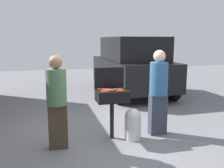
{
  "coord_description": "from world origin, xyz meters",
  "views": [
    {
      "loc": [
        -1.09,
        -4.7,
        1.93
      ],
      "look_at": [
        0.27,
        0.44,
        1.0
      ],
      "focal_mm": 40.77,
      "sensor_mm": 36.0,
      "label": 1
    }
  ],
  "objects_px": {
    "hot_dog_6": "(120,91)",
    "person_left": "(57,99)",
    "hot_dog_12": "(112,89)",
    "hot_dog_13": "(105,91)",
    "propane_tank": "(133,123)",
    "hot_dog_10": "(107,90)",
    "hot_dog_14": "(113,89)",
    "hot_dog_7": "(101,89)",
    "hot_dog_11": "(119,89)",
    "parked_minivan": "(132,65)",
    "hot_dog_5": "(122,90)",
    "hot_dog_4": "(105,92)",
    "hot_dog_8": "(120,89)",
    "hot_dog_9": "(119,90)",
    "person_right": "(158,89)",
    "hot_dog_1": "(104,90)",
    "hot_dog_3": "(111,90)",
    "bbq_grill": "(112,98)",
    "hot_dog_2": "(106,89)",
    "hot_dog_0": "(110,91)"
  },
  "relations": [
    {
      "from": "hot_dog_5",
      "to": "parked_minivan",
      "type": "bearing_deg",
      "value": 68.47
    },
    {
      "from": "hot_dog_10",
      "to": "hot_dog_14",
      "type": "bearing_deg",
      "value": 1.45
    },
    {
      "from": "bbq_grill",
      "to": "hot_dog_8",
      "type": "distance_m",
      "value": 0.23
    },
    {
      "from": "hot_dog_7",
      "to": "hot_dog_13",
      "type": "height_order",
      "value": "same"
    },
    {
      "from": "bbq_grill",
      "to": "person_left",
      "type": "distance_m",
      "value": 1.08
    },
    {
      "from": "hot_dog_1",
      "to": "hot_dog_3",
      "type": "xyz_separation_m",
      "value": [
        0.14,
        -0.03,
        0.0
      ]
    },
    {
      "from": "hot_dog_7",
      "to": "hot_dog_11",
      "type": "height_order",
      "value": "same"
    },
    {
      "from": "hot_dog_5",
      "to": "propane_tank",
      "type": "height_order",
      "value": "hot_dog_5"
    },
    {
      "from": "hot_dog_10",
      "to": "hot_dog_14",
      "type": "distance_m",
      "value": 0.14
    },
    {
      "from": "hot_dog_0",
      "to": "hot_dog_8",
      "type": "height_order",
      "value": "same"
    },
    {
      "from": "hot_dog_6",
      "to": "hot_dog_1",
      "type": "bearing_deg",
      "value": 154.41
    },
    {
      "from": "hot_dog_1",
      "to": "hot_dog_3",
      "type": "bearing_deg",
      "value": -11.47
    },
    {
      "from": "hot_dog_2",
      "to": "hot_dog_6",
      "type": "bearing_deg",
      "value": -50.6
    },
    {
      "from": "propane_tank",
      "to": "bbq_grill",
      "type": "bearing_deg",
      "value": 157.48
    },
    {
      "from": "person_left",
      "to": "person_right",
      "type": "height_order",
      "value": "person_right"
    },
    {
      "from": "hot_dog_3",
      "to": "hot_dog_14",
      "type": "distance_m",
      "value": 0.08
    },
    {
      "from": "hot_dog_0",
      "to": "hot_dog_9",
      "type": "distance_m",
      "value": 0.19
    },
    {
      "from": "hot_dog_9",
      "to": "person_right",
      "type": "relative_size",
      "value": 0.08
    },
    {
      "from": "hot_dog_8",
      "to": "hot_dog_13",
      "type": "relative_size",
      "value": 1.0
    },
    {
      "from": "hot_dog_0",
      "to": "person_right",
      "type": "height_order",
      "value": "person_right"
    },
    {
      "from": "hot_dog_0",
      "to": "propane_tank",
      "type": "bearing_deg",
      "value": -8.25
    },
    {
      "from": "bbq_grill",
      "to": "hot_dog_12",
      "type": "relative_size",
      "value": 7.44
    },
    {
      "from": "hot_dog_4",
      "to": "hot_dog_7",
      "type": "xyz_separation_m",
      "value": [
        -0.02,
        0.29,
        0.0
      ]
    },
    {
      "from": "hot_dog_4",
      "to": "hot_dog_13",
      "type": "height_order",
      "value": "same"
    },
    {
      "from": "hot_dog_6",
      "to": "hot_dog_8",
      "type": "relative_size",
      "value": 1.0
    },
    {
      "from": "hot_dog_4",
      "to": "person_left",
      "type": "height_order",
      "value": "person_left"
    },
    {
      "from": "bbq_grill",
      "to": "hot_dog_0",
      "type": "distance_m",
      "value": 0.2
    },
    {
      "from": "hot_dog_5",
      "to": "hot_dog_10",
      "type": "height_order",
      "value": "same"
    },
    {
      "from": "person_left",
      "to": "propane_tank",
      "type": "bearing_deg",
      "value": -9.4
    },
    {
      "from": "hot_dog_9",
      "to": "parked_minivan",
      "type": "xyz_separation_m",
      "value": [
        1.68,
        4.08,
        0.04
      ]
    },
    {
      "from": "hot_dog_7",
      "to": "hot_dog_1",
      "type": "bearing_deg",
      "value": -80.23
    },
    {
      "from": "hot_dog_4",
      "to": "propane_tank",
      "type": "xyz_separation_m",
      "value": [
        0.55,
        0.0,
        -0.66
      ]
    },
    {
      "from": "bbq_grill",
      "to": "hot_dog_1",
      "type": "distance_m",
      "value": 0.23
    },
    {
      "from": "hot_dog_3",
      "to": "propane_tank",
      "type": "relative_size",
      "value": 0.21
    },
    {
      "from": "hot_dog_6",
      "to": "person_left",
      "type": "height_order",
      "value": "person_left"
    },
    {
      "from": "hot_dog_10",
      "to": "parked_minivan",
      "type": "xyz_separation_m",
      "value": [
        1.91,
        4.04,
        0.04
      ]
    },
    {
      "from": "person_left",
      "to": "hot_dog_12",
      "type": "bearing_deg",
      "value": 1.44
    },
    {
      "from": "hot_dog_9",
      "to": "person_right",
      "type": "bearing_deg",
      "value": 1.11
    },
    {
      "from": "hot_dog_2",
      "to": "hot_dog_6",
      "type": "distance_m",
      "value": 0.32
    },
    {
      "from": "hot_dog_10",
      "to": "hot_dog_12",
      "type": "relative_size",
      "value": 1.0
    },
    {
      "from": "hot_dog_6",
      "to": "parked_minivan",
      "type": "bearing_deg",
      "value": 68.09
    },
    {
      "from": "hot_dog_1",
      "to": "hot_dog_2",
      "type": "height_order",
      "value": "same"
    },
    {
      "from": "hot_dog_12",
      "to": "hot_dog_13",
      "type": "height_order",
      "value": "same"
    },
    {
      "from": "hot_dog_3",
      "to": "hot_dog_10",
      "type": "distance_m",
      "value": 0.1
    },
    {
      "from": "bbq_grill",
      "to": "hot_dog_5",
      "type": "height_order",
      "value": "hot_dog_5"
    },
    {
      "from": "hot_dog_3",
      "to": "hot_dog_7",
      "type": "height_order",
      "value": "same"
    },
    {
      "from": "propane_tank",
      "to": "person_left",
      "type": "xyz_separation_m",
      "value": [
        -1.43,
        -0.05,
        0.58
      ]
    },
    {
      "from": "bbq_grill",
      "to": "hot_dog_10",
      "type": "bearing_deg",
      "value": 177.77
    },
    {
      "from": "hot_dog_5",
      "to": "parked_minivan",
      "type": "height_order",
      "value": "parked_minivan"
    },
    {
      "from": "person_right",
      "to": "parked_minivan",
      "type": "distance_m",
      "value": 4.15
    }
  ]
}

